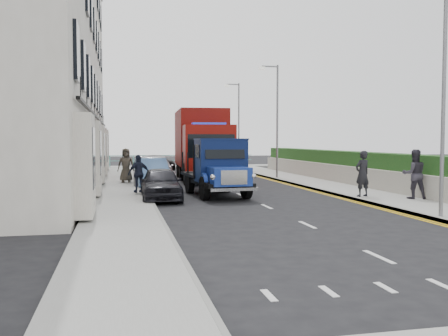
# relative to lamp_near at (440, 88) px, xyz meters

# --- Properties ---
(ground) EXTENTS (120.00, 120.00, 0.00)m
(ground) POSITION_rel_lamp_near_xyz_m (-4.18, 2.00, -4.00)
(ground) COLOR black
(ground) RESTS_ON ground
(pavement_west) EXTENTS (2.40, 38.00, 0.12)m
(pavement_west) POSITION_rel_lamp_near_xyz_m (-9.38, 11.00, -3.94)
(pavement_west) COLOR gray
(pavement_west) RESTS_ON ground
(pavement_east) EXTENTS (2.60, 38.00, 0.12)m
(pavement_east) POSITION_rel_lamp_near_xyz_m (1.12, 11.00, -3.94)
(pavement_east) COLOR gray
(pavement_east) RESTS_ON ground
(promenade) EXTENTS (30.00, 2.50, 0.12)m
(promenade) POSITION_rel_lamp_near_xyz_m (-4.18, 31.00, -3.94)
(promenade) COLOR gray
(promenade) RESTS_ON ground
(sea_plane) EXTENTS (120.00, 120.00, 0.00)m
(sea_plane) POSITION_rel_lamp_near_xyz_m (-4.18, 62.00, -4.00)
(sea_plane) COLOR #4D616A
(sea_plane) RESTS_ON ground
(terrace_west) EXTENTS (6.31, 30.20, 14.25)m
(terrace_west) POSITION_rel_lamp_near_xyz_m (-13.65, 15.00, 3.17)
(terrace_west) COLOR silver
(terrace_west) RESTS_ON ground
(garden_east) EXTENTS (1.45, 28.00, 1.75)m
(garden_east) POSITION_rel_lamp_near_xyz_m (3.03, 11.00, -3.10)
(garden_east) COLOR #B2AD9E
(garden_east) RESTS_ON ground
(seafront_railing) EXTENTS (13.00, 0.08, 1.11)m
(seafront_railing) POSITION_rel_lamp_near_xyz_m (-4.18, 30.20, -3.42)
(seafront_railing) COLOR #59B2A5
(seafront_railing) RESTS_ON ground
(lamp_near) EXTENTS (1.23, 0.18, 7.00)m
(lamp_near) POSITION_rel_lamp_near_xyz_m (0.00, 0.00, 0.00)
(lamp_near) COLOR slate
(lamp_near) RESTS_ON ground
(lamp_mid) EXTENTS (1.23, 0.18, 7.00)m
(lamp_mid) POSITION_rel_lamp_near_xyz_m (0.00, 16.00, 0.00)
(lamp_mid) COLOR slate
(lamp_mid) RESTS_ON ground
(lamp_far) EXTENTS (1.23, 0.18, 7.00)m
(lamp_far) POSITION_rel_lamp_near_xyz_m (0.00, 26.00, 0.00)
(lamp_far) COLOR slate
(lamp_far) RESTS_ON ground
(bedford_lorry) EXTENTS (2.41, 5.31, 2.45)m
(bedford_lorry) POSITION_rel_lamp_near_xyz_m (-5.25, 7.31, -2.87)
(bedford_lorry) COLOR black
(bedford_lorry) RESTS_ON ground
(red_lorry) EXTENTS (3.14, 8.22, 4.24)m
(red_lorry) POSITION_rel_lamp_near_xyz_m (-4.52, 16.29, -1.74)
(red_lorry) COLOR black
(red_lorry) RESTS_ON ground
(parked_car_front) EXTENTS (1.70, 3.97, 1.34)m
(parked_car_front) POSITION_rel_lamp_near_xyz_m (-7.78, 6.86, -3.33)
(parked_car_front) COLOR black
(parked_car_front) RESTS_ON ground
(parked_car_mid) EXTENTS (1.71, 4.54, 1.48)m
(parked_car_mid) POSITION_rel_lamp_near_xyz_m (-7.78, 12.81, -3.26)
(parked_car_mid) COLOR #5680B9
(parked_car_mid) RESTS_ON ground
(parked_car_rear) EXTENTS (2.47, 5.45, 1.55)m
(parked_car_rear) POSITION_rel_lamp_near_xyz_m (-7.55, 14.00, -3.22)
(parked_car_rear) COLOR #B7B8BD
(parked_car_rear) RESTS_ON ground
(seafront_car_left) EXTENTS (2.90, 5.17, 1.36)m
(seafront_car_left) POSITION_rel_lamp_near_xyz_m (-7.02, 22.69, -3.32)
(seafront_car_left) COLOR black
(seafront_car_left) RESTS_ON ground
(seafront_car_right) EXTENTS (3.13, 4.93, 1.56)m
(seafront_car_right) POSITION_rel_lamp_near_xyz_m (-2.09, 22.85, -3.22)
(seafront_car_right) COLOR silver
(seafront_car_right) RESTS_ON ground
(pedestrian_east_near) EXTENTS (0.78, 0.62, 1.88)m
(pedestrian_east_near) POSITION_rel_lamp_near_xyz_m (0.31, 5.35, -2.94)
(pedestrian_east_near) COLOR black
(pedestrian_east_near) RESTS_ON pavement_east
(pedestrian_east_far) EXTENTS (1.10, 0.96, 1.94)m
(pedestrian_east_far) POSITION_rel_lamp_near_xyz_m (1.92, 4.21, -2.91)
(pedestrian_east_far) COLOR #2F2C35
(pedestrian_east_far) RESTS_ON pavement_east
(pedestrian_west_near) EXTENTS (1.06, 0.68, 1.67)m
(pedestrian_west_near) POSITION_rel_lamp_near_xyz_m (-8.58, 8.81, -3.04)
(pedestrian_west_near) COLOR #1C2032
(pedestrian_west_near) RESTS_ON pavement_west
(pedestrian_west_far) EXTENTS (0.95, 0.66, 1.86)m
(pedestrian_west_far) POSITION_rel_lamp_near_xyz_m (-9.06, 14.38, -2.95)
(pedestrian_west_far) COLOR #41392F
(pedestrian_west_far) RESTS_ON pavement_west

